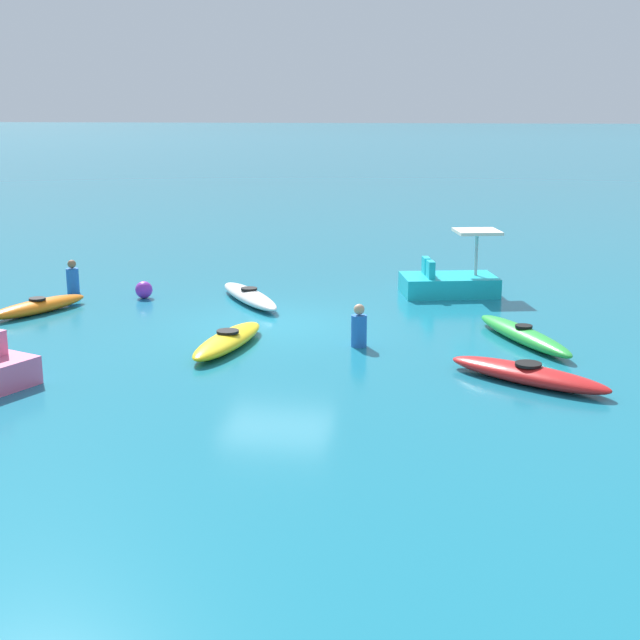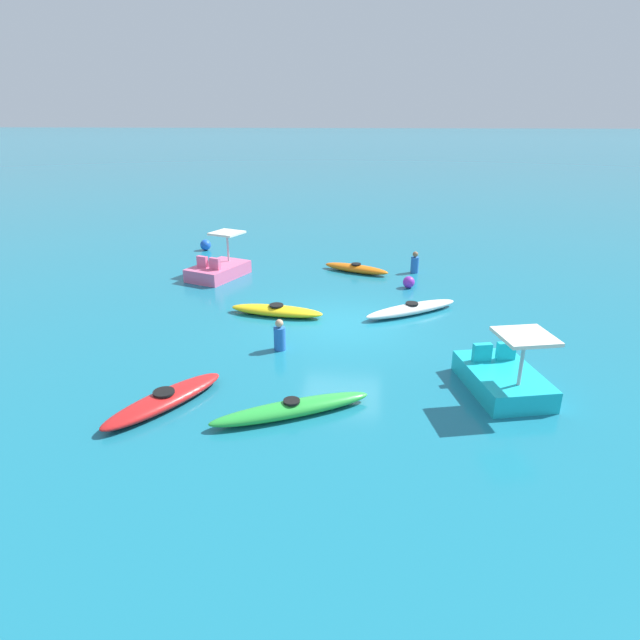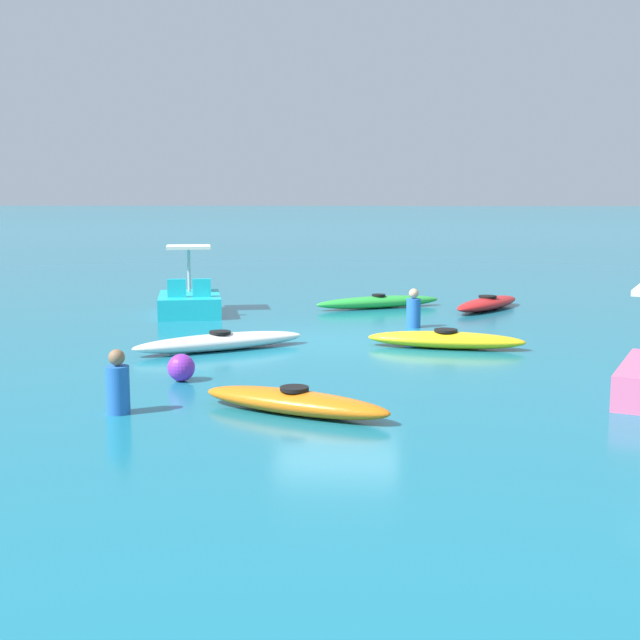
# 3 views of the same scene
# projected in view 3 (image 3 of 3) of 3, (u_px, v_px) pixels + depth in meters

# --- Properties ---
(ground_plane) EXTENTS (600.00, 600.00, 0.00)m
(ground_plane) POSITION_uv_depth(u_px,v_px,m) (337.00, 342.00, 17.09)
(ground_plane) COLOR #19728C
(kayak_orange) EXTENTS (1.66, 2.83, 0.37)m
(kayak_orange) POSITION_uv_depth(u_px,v_px,m) (294.00, 402.00, 11.37)
(kayak_orange) COLOR orange
(kayak_orange) RESTS_ON ground_plane
(kayak_white) EXTENTS (2.44, 3.22, 0.37)m
(kayak_white) POSITION_uv_depth(u_px,v_px,m) (220.00, 342.00, 16.13)
(kayak_white) COLOR white
(kayak_white) RESTS_ON ground_plane
(kayak_green) EXTENTS (2.10, 3.40, 0.37)m
(kayak_green) POSITION_uv_depth(u_px,v_px,m) (379.00, 302.00, 22.31)
(kayak_green) COLOR green
(kayak_green) RESTS_ON ground_plane
(kayak_yellow) EXTENTS (1.10, 3.10, 0.37)m
(kayak_yellow) POSITION_uv_depth(u_px,v_px,m) (446.00, 340.00, 16.36)
(kayak_yellow) COLOR yellow
(kayak_yellow) RESTS_ON ground_plane
(kayak_red) EXTENTS (3.01, 2.24, 0.37)m
(kayak_red) POSITION_uv_depth(u_px,v_px,m) (487.00, 304.00, 21.98)
(kayak_red) COLOR red
(kayak_red) RESTS_ON ground_plane
(pedal_boat_cyan) EXTENTS (2.69, 2.04, 1.68)m
(pedal_boat_cyan) POSITION_uv_depth(u_px,v_px,m) (190.00, 301.00, 21.10)
(pedal_boat_cyan) COLOR #19B7C6
(pedal_boat_cyan) RESTS_ON ground_plane
(buoy_purple) EXTENTS (0.44, 0.44, 0.44)m
(buoy_purple) POSITION_uv_depth(u_px,v_px,m) (181.00, 368.00, 13.39)
(buoy_purple) COLOR purple
(buoy_purple) RESTS_ON ground_plane
(person_near_shore) EXTENTS (0.45, 0.45, 0.88)m
(person_near_shore) POSITION_uv_depth(u_px,v_px,m) (118.00, 385.00, 11.36)
(person_near_shore) COLOR blue
(person_near_shore) RESTS_ON ground_plane
(person_by_kayaks) EXTENTS (0.45, 0.45, 0.88)m
(person_by_kayaks) POSITION_uv_depth(u_px,v_px,m) (413.00, 310.00, 18.93)
(person_by_kayaks) COLOR blue
(person_by_kayaks) RESTS_ON ground_plane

